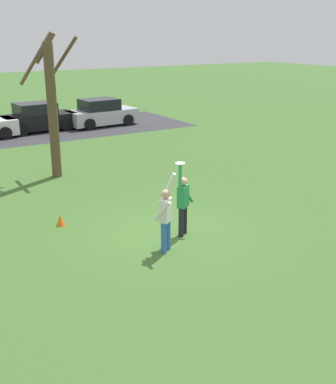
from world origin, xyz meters
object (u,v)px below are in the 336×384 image
Objects in this scene: person_catcher at (183,201)px; field_cone_orange at (60,220)px; bare_tree_tall at (52,105)px; person_defender at (166,215)px; parked_car_black at (38,118)px; parked_car_silver at (101,113)px; frisbee_disc at (180,163)px.

person_catcher is 6.50× the size of field_cone_orange.
person_catcher is 7.65m from bare_tree_tall.
bare_tree_tall reaches higher than person_defender.
parked_car_black reaches higher than field_cone_orange.
person_defender is at bearing -100.51° from parked_car_black.
bare_tree_tall reaches higher than parked_car_silver.
parked_car_silver is at bearing 36.37° from person_defender.
parked_car_silver is (3.73, -0.34, 0.00)m from parked_car_black.
frisbee_disc is at bearing -0.00° from person_catcher.
person_catcher is 16.64m from parked_car_black.
parked_car_black is 13.13× the size of field_cone_orange.
person_defender is at bearing -145.48° from frisbee_disc.
person_defender is 8.13× the size of frisbee_disc.
frisbee_disc is 0.06× the size of parked_car_silver.
frisbee_disc is 4.02m from field_cone_orange.
bare_tree_tall is (-2.17, -9.22, 2.01)m from parked_car_black.
parked_car_silver is (5.86, 16.91, -0.25)m from person_defender.
parked_car_silver is 15.77m from field_cone_orange.
frisbee_disc is 17.21m from parked_car_silver.
bare_tree_tall is at bearing 55.78° from person_defender.
bare_tree_tall is at bearing 96.10° from frisbee_disc.
frisbee_disc is (-0.19, -0.13, 1.11)m from person_catcher.
frisbee_disc reaches higher than person_catcher.
person_catcher is 0.39× the size of bare_tree_tall.
person_catcher reaches higher than person_defender.
person_catcher is at bearing -97.55° from parked_car_black.
parked_car_black is at bearing 171.29° from parked_car_silver.
parked_car_silver is 13.13× the size of field_cone_orange.
field_cone_orange is (-2.63, 2.42, -0.82)m from person_catcher.
person_defender is 0.49× the size of parked_car_silver.
person_defender is (-0.95, -0.65, -0.00)m from person_catcher.
parked_car_silver reaches higher than field_cone_orange.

